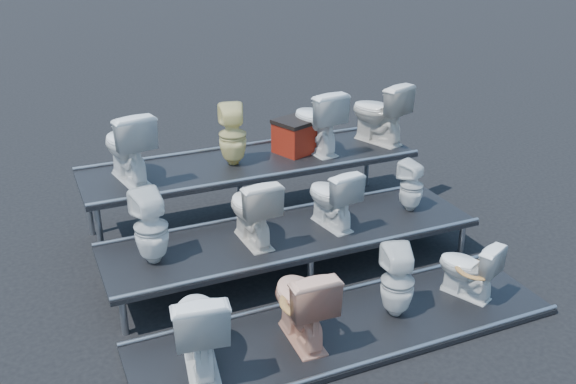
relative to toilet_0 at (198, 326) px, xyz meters
name	(u,v)px	position (x,y,z in m)	size (l,w,h in m)	color
ground	(292,269)	(1.47, 1.30, -0.49)	(80.00, 80.00, 0.00)	black
tier_front	(346,329)	(1.47, 0.00, -0.46)	(4.20, 1.20, 0.06)	black
tier_mid	(292,251)	(1.47, 1.30, -0.26)	(4.20, 1.20, 0.46)	black
tier_back	(252,192)	(1.47, 2.60, -0.06)	(4.20, 1.20, 0.86)	black
toilet_0	(198,326)	(0.00, 0.00, 0.00)	(0.48, 0.84, 0.85)	silver
toilet_1	(302,302)	(0.98, 0.00, -0.02)	(0.46, 0.80, 0.82)	tan
toilet_2	(398,282)	(2.02, 0.00, -0.06)	(0.33, 0.34, 0.74)	silver
toilet_3	(468,268)	(2.87, 0.00, -0.10)	(0.36, 0.63, 0.64)	silver
toilet_4	(151,227)	(-0.09, 1.30, 0.36)	(0.35, 0.35, 0.77)	silver
toilet_5	(252,209)	(0.99, 1.30, 0.36)	(0.43, 0.75, 0.77)	silver
toilet_6	(332,197)	(1.95, 1.30, 0.33)	(0.40, 0.70, 0.71)	silver
toilet_7	(412,186)	(3.01, 1.30, 0.28)	(0.28, 0.28, 0.61)	silver
toilet_8	(127,145)	(-0.04, 2.60, 0.80)	(0.47, 0.83, 0.85)	silver
toilet_9	(233,135)	(1.24, 2.60, 0.75)	(0.34, 0.35, 0.75)	#F1E08F
toilet_10	(317,120)	(2.38, 2.60, 0.79)	(0.47, 0.82, 0.84)	silver
toilet_11	(379,112)	(3.30, 2.60, 0.79)	(0.47, 0.82, 0.84)	silver
red_crate	(298,137)	(2.15, 2.69, 0.57)	(0.54, 0.43, 0.39)	maroon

